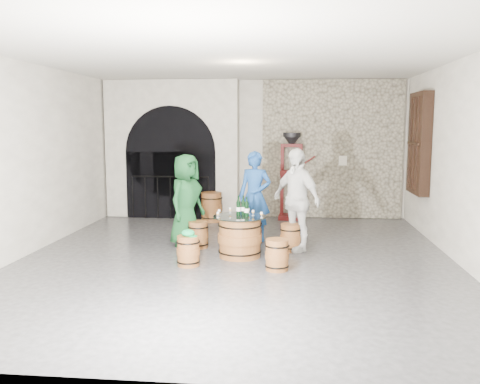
# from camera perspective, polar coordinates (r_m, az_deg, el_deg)

# --- Properties ---
(ground) EXTENTS (8.00, 8.00, 0.00)m
(ground) POSITION_cam_1_polar(r_m,az_deg,el_deg) (8.30, -0.49, -7.57)
(ground) COLOR #2F2F32
(ground) RESTS_ON ground
(wall_back) EXTENTS (8.00, 0.00, 8.00)m
(wall_back) POSITION_cam_1_polar(r_m,az_deg,el_deg) (12.01, 1.61, 4.86)
(wall_back) COLOR beige
(wall_back) RESTS_ON ground
(wall_front) EXTENTS (8.00, 0.00, 8.00)m
(wall_front) POSITION_cam_1_polar(r_m,az_deg,el_deg) (4.10, -6.69, -0.44)
(wall_front) COLOR beige
(wall_front) RESTS_ON ground
(wall_left) EXTENTS (0.00, 8.00, 8.00)m
(wall_left) POSITION_cam_1_polar(r_m,az_deg,el_deg) (9.11, -22.99, 3.39)
(wall_left) COLOR beige
(wall_left) RESTS_ON ground
(wall_right) EXTENTS (0.00, 8.00, 8.00)m
(wall_right) POSITION_cam_1_polar(r_m,az_deg,el_deg) (8.40, 23.98, 3.04)
(wall_right) COLOR beige
(wall_right) RESTS_ON ground
(ceiling) EXTENTS (8.00, 8.00, 0.00)m
(ceiling) POSITION_cam_1_polar(r_m,az_deg,el_deg) (8.08, -0.52, 14.90)
(ceiling) COLOR beige
(ceiling) RESTS_ON wall_back
(stone_facing_panel) EXTENTS (3.20, 0.12, 3.18)m
(stone_facing_panel) POSITION_cam_1_polar(r_m,az_deg,el_deg) (11.96, 10.25, 4.72)
(stone_facing_panel) COLOR #A19880
(stone_facing_panel) RESTS_ON ground
(arched_opening) EXTENTS (3.10, 0.60, 3.19)m
(arched_opening) POSITION_cam_1_polar(r_m,az_deg,el_deg) (12.05, -7.56, 4.71)
(arched_opening) COLOR beige
(arched_opening) RESTS_ON ground
(shuttered_window) EXTENTS (0.23, 1.10, 2.00)m
(shuttered_window) POSITION_cam_1_polar(r_m,az_deg,el_deg) (10.67, 19.44, 5.16)
(shuttered_window) COLOR black
(shuttered_window) RESTS_ON wall_right
(barrel_table) EXTENTS (0.88, 0.88, 0.68)m
(barrel_table) POSITION_cam_1_polar(r_m,az_deg,el_deg) (8.39, -0.03, -5.04)
(barrel_table) COLOR brown
(barrel_table) RESTS_ON ground
(barrel_stool_left) EXTENTS (0.37, 0.37, 0.47)m
(barrel_stool_left) POSITION_cam_1_polar(r_m,az_deg,el_deg) (9.04, -4.72, -4.81)
(barrel_stool_left) COLOR brown
(barrel_stool_left) RESTS_ON ground
(barrel_stool_far) EXTENTS (0.37, 0.37, 0.47)m
(barrel_stool_far) POSITION_cam_1_polar(r_m,az_deg,el_deg) (9.33, 1.34, -4.40)
(barrel_stool_far) COLOR brown
(barrel_stool_far) RESTS_ON ground
(barrel_stool_right) EXTENTS (0.37, 0.37, 0.47)m
(barrel_stool_right) POSITION_cam_1_polar(r_m,az_deg,el_deg) (8.84, 5.69, -5.11)
(barrel_stool_right) COLOR brown
(barrel_stool_right) RESTS_ON ground
(barrel_stool_near_right) EXTENTS (0.37, 0.37, 0.47)m
(barrel_stool_near_right) POSITION_cam_1_polar(r_m,az_deg,el_deg) (7.67, 4.18, -7.06)
(barrel_stool_near_right) COLOR brown
(barrel_stool_near_right) RESTS_ON ground
(barrel_stool_near_left) EXTENTS (0.37, 0.37, 0.47)m
(barrel_stool_near_left) POSITION_cam_1_polar(r_m,az_deg,el_deg) (7.92, -5.83, -6.60)
(barrel_stool_near_left) COLOR brown
(barrel_stool_near_left) RESTS_ON ground
(green_cap) EXTENTS (0.25, 0.20, 0.11)m
(green_cap) POSITION_cam_1_polar(r_m,az_deg,el_deg) (7.86, -5.83, -4.61)
(green_cap) COLOR #0D9549
(green_cap) RESTS_ON barrel_stool_near_left
(person_green) EXTENTS (0.81, 0.95, 1.65)m
(person_green) POSITION_cam_1_polar(r_m,az_deg,el_deg) (9.14, -6.06, -0.92)
(person_green) COLOR #12421D
(person_green) RESTS_ON ground
(person_blue) EXTENTS (0.68, 0.51, 1.69)m
(person_blue) POSITION_cam_1_polar(r_m,az_deg,el_deg) (9.47, 1.68, -0.48)
(person_blue) COLOR navy
(person_blue) RESTS_ON ground
(person_white) EXTENTS (1.04, 1.04, 1.77)m
(person_white) POSITION_cam_1_polar(r_m,az_deg,el_deg) (8.77, 6.31, -0.88)
(person_white) COLOR silver
(person_white) RESTS_ON ground
(wine_bottle_left) EXTENTS (0.08, 0.08, 0.32)m
(wine_bottle_left) POSITION_cam_1_polar(r_m,az_deg,el_deg) (8.38, -0.17, -1.73)
(wine_bottle_left) COLOR black
(wine_bottle_left) RESTS_ON barrel_table
(wine_bottle_center) EXTENTS (0.08, 0.08, 0.32)m
(wine_bottle_center) POSITION_cam_1_polar(r_m,az_deg,el_deg) (8.25, 0.75, -1.88)
(wine_bottle_center) COLOR black
(wine_bottle_center) RESTS_ON barrel_table
(wine_bottle_right) EXTENTS (0.08, 0.08, 0.32)m
(wine_bottle_right) POSITION_cam_1_polar(r_m,az_deg,el_deg) (8.41, 0.38, -1.70)
(wine_bottle_right) COLOR black
(wine_bottle_right) RESTS_ON barrel_table
(tasting_glass_a) EXTENTS (0.05, 0.05, 0.10)m
(tasting_glass_a) POSITION_cam_1_polar(r_m,az_deg,el_deg) (8.17, -2.49, -2.56)
(tasting_glass_a) COLOR #C47F26
(tasting_glass_a) RESTS_ON barrel_table
(tasting_glass_b) EXTENTS (0.05, 0.05, 0.10)m
(tasting_glass_b) POSITION_cam_1_polar(r_m,az_deg,el_deg) (8.34, 1.47, -2.36)
(tasting_glass_b) COLOR #C47F26
(tasting_glass_b) RESTS_ON barrel_table
(tasting_glass_c) EXTENTS (0.05, 0.05, 0.10)m
(tasting_glass_c) POSITION_cam_1_polar(r_m,az_deg,el_deg) (8.59, -1.10, -2.07)
(tasting_glass_c) COLOR #C47F26
(tasting_glass_c) RESTS_ON barrel_table
(tasting_glass_d) EXTENTS (0.05, 0.05, 0.10)m
(tasting_glass_d) POSITION_cam_1_polar(r_m,az_deg,el_deg) (8.52, 0.95, -2.14)
(tasting_glass_d) COLOR #C47F26
(tasting_glass_d) RESTS_ON barrel_table
(tasting_glass_e) EXTENTS (0.05, 0.05, 0.10)m
(tasting_glass_e) POSITION_cam_1_polar(r_m,az_deg,el_deg) (8.15, 2.42, -2.59)
(tasting_glass_e) COLOR #C47F26
(tasting_glass_e) RESTS_ON barrel_table
(tasting_glass_f) EXTENTS (0.05, 0.05, 0.10)m
(tasting_glass_f) POSITION_cam_1_polar(r_m,az_deg,el_deg) (8.39, -2.35, -2.30)
(tasting_glass_f) COLOR #C47F26
(tasting_glass_f) RESTS_ON barrel_table
(side_barrel) EXTENTS (0.50, 0.50, 0.66)m
(side_barrel) POSITION_cam_1_polar(r_m,az_deg,el_deg) (11.45, -3.22, -1.70)
(side_barrel) COLOR brown
(side_barrel) RESTS_ON ground
(corking_press) EXTENTS (0.82, 0.47, 1.99)m
(corking_press) POSITION_cam_1_polar(r_m,az_deg,el_deg) (11.65, 5.80, 2.55)
(corking_press) COLOR #470D0B
(corking_press) RESTS_ON ground
(control_box) EXTENTS (0.18, 0.10, 0.22)m
(control_box) POSITION_cam_1_polar(r_m,az_deg,el_deg) (11.91, 11.46, 3.48)
(control_box) COLOR silver
(control_box) RESTS_ON wall_back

